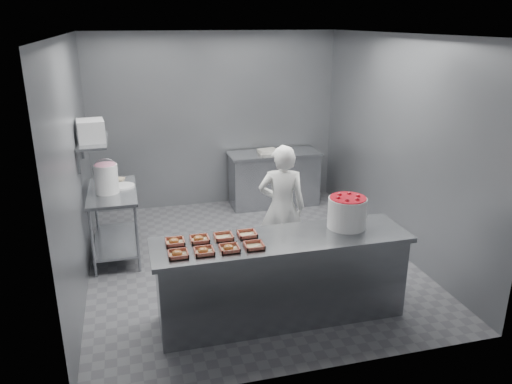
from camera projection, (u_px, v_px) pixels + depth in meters
floor at (249, 260)px, 6.48m from camera, size 4.50×4.50×0.00m
ceiling at (248, 34)px, 5.57m from camera, size 4.50×4.50×0.00m
wall_back at (215, 121)px, 8.08m from camera, size 4.00×0.04×2.80m
wall_left at (75, 167)px, 5.54m from camera, size 0.04×4.50×2.80m
wall_right at (397, 145)px, 6.51m from camera, size 0.04×4.50×2.80m
service_counter at (281, 278)px, 5.10m from camera, size 2.60×0.70×0.90m
prep_table at (114, 213)px, 6.44m from camera, size 0.60×1.20×0.90m
back_counter at (274, 179)px, 8.29m from camera, size 1.50×0.60×0.90m
wall_shelf at (93, 141)px, 6.09m from camera, size 0.35×0.90×0.03m
tray_0 at (178, 254)px, 4.57m from camera, size 0.19×0.18×0.06m
tray_1 at (204, 251)px, 4.63m from camera, size 0.19×0.18×0.06m
tray_2 at (229, 248)px, 4.69m from camera, size 0.19×0.18×0.06m
tray_3 at (254, 245)px, 4.75m from camera, size 0.19×0.18×0.04m
tray_4 at (175, 242)px, 4.82m from camera, size 0.19×0.18×0.06m
tray_5 at (199, 239)px, 4.88m from camera, size 0.19×0.18×0.06m
tray_6 at (224, 237)px, 4.94m from camera, size 0.19×0.18×0.04m
tray_7 at (247, 234)px, 5.00m from camera, size 0.19×0.18×0.04m
worker at (282, 208)px, 6.08m from camera, size 0.65×0.52×1.57m
strawberry_tub at (347, 211)px, 5.16m from camera, size 0.40×0.40×0.33m
glaze_bucket at (106, 178)px, 6.19m from camera, size 0.31×0.29×0.44m
bucket_lid at (123, 186)px, 6.46m from camera, size 0.39×0.39×0.02m
rag at (118, 179)px, 6.76m from camera, size 0.18×0.17×0.02m
appliance at (91, 131)px, 5.96m from camera, size 0.34×0.38×0.26m
paper_stack at (268, 151)px, 8.11m from camera, size 0.31×0.23×0.06m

